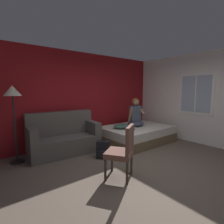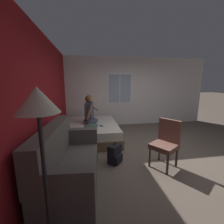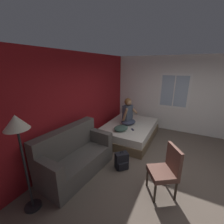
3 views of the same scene
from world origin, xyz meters
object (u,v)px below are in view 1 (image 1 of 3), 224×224
(person_seated, at_px, (135,115))
(throw_pillow, at_px, (122,126))
(cell_phone, at_px, (134,129))
(floor_lamp, at_px, (13,98))
(couch, at_px, (64,138))
(backpack, at_px, (103,150))
(side_chair, at_px, (123,150))
(bed, at_px, (136,134))

(person_seated, height_order, throw_pillow, person_seated)
(cell_phone, bearing_deg, floor_lamp, -142.76)
(couch, relative_size, floor_lamp, 1.04)
(person_seated, relative_size, backpack, 1.91)
(side_chair, xyz_separation_m, cell_phone, (1.50, 1.20, -0.05))
(backpack, height_order, cell_phone, cell_phone)
(side_chair, height_order, person_seated, person_seated)
(cell_phone, bearing_deg, person_seated, 90.93)
(throw_pillow, xyz_separation_m, cell_phone, (0.20, -0.30, -0.07))
(side_chair, relative_size, floor_lamp, 0.58)
(bed, relative_size, person_seated, 2.40)
(floor_lamp, bearing_deg, backpack, -29.71)
(bed, height_order, cell_phone, cell_phone)
(bed, height_order, backpack, bed)
(backpack, bearing_deg, cell_phone, 8.79)
(side_chair, relative_size, person_seated, 1.12)
(side_chair, xyz_separation_m, backpack, (0.28, 1.01, -0.34))
(couch, relative_size, side_chair, 1.80)
(person_seated, bearing_deg, throw_pillow, -179.11)
(bed, height_order, side_chair, side_chair)
(throw_pillow, height_order, floor_lamp, floor_lamp)
(couch, distance_m, side_chair, 1.95)
(bed, xyz_separation_m, throw_pillow, (-0.56, 0.06, 0.31))
(bed, height_order, person_seated, person_seated)
(backpack, bearing_deg, throw_pillow, 25.56)
(backpack, bearing_deg, floor_lamp, 150.29)
(backpack, bearing_deg, side_chair, -105.27)
(couch, xyz_separation_m, cell_phone, (1.81, -0.72, 0.09))
(throw_pillow, bearing_deg, couch, 165.25)
(person_seated, height_order, backpack, person_seated)
(bed, relative_size, cell_phone, 14.57)
(throw_pillow, height_order, cell_phone, throw_pillow)
(floor_lamp, bearing_deg, cell_phone, -14.78)
(person_seated, bearing_deg, cell_phone, -141.09)
(cell_phone, bearing_deg, couch, -149.68)
(throw_pillow, distance_m, floor_lamp, 2.86)
(bed, bearing_deg, throw_pillow, 174.00)
(side_chair, bearing_deg, person_seated, 38.81)
(side_chair, relative_size, cell_phone, 6.81)
(throw_pillow, bearing_deg, side_chair, -130.76)
(couch, xyz_separation_m, backpack, (0.59, -0.91, -0.20))
(bed, relative_size, throw_pillow, 4.37)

